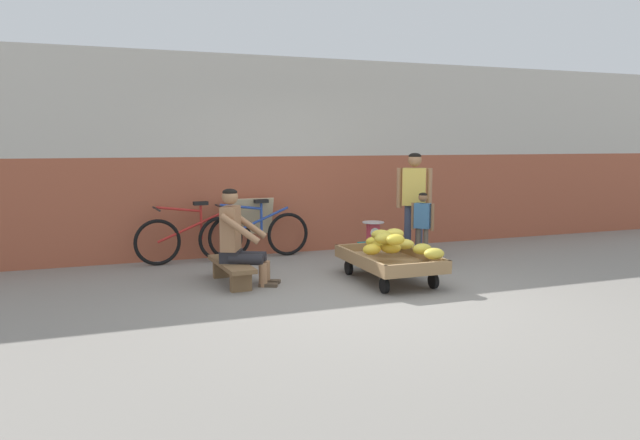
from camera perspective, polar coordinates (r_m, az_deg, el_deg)
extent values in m
plane|color=gray|center=(6.57, 4.39, -7.36)|extent=(80.00, 80.00, 0.00)
cube|color=#A35138|center=(9.19, -3.36, 1.54)|extent=(16.00, 0.30, 1.47)
cube|color=beige|center=(9.16, -3.43, 10.70)|extent=(16.00, 0.30, 1.46)
cube|color=#99754C|center=(7.28, 6.62, -4.03)|extent=(0.84, 1.44, 0.05)
cube|color=#99754C|center=(7.10, 3.75, -3.68)|extent=(0.04, 1.44, 0.10)
cube|color=#99754C|center=(7.46, 9.37, -3.22)|extent=(0.04, 1.44, 0.10)
cube|color=#99754C|center=(7.89, 4.31, -2.56)|extent=(0.84, 0.04, 0.10)
cube|color=#99754C|center=(6.67, 9.38, -4.50)|extent=(0.84, 0.04, 0.10)
cylinder|color=black|center=(7.63, 2.76, -4.58)|extent=(0.05, 0.18, 0.18)
cylinder|color=black|center=(7.89, 6.97, -4.21)|extent=(0.05, 0.18, 0.18)
cylinder|color=black|center=(6.74, 6.17, -6.23)|extent=(0.05, 0.18, 0.18)
cylinder|color=black|center=(7.04, 10.78, -5.73)|extent=(0.05, 0.18, 0.18)
ellipsoid|color=yellow|center=(7.46, 8.08, -2.30)|extent=(0.30, 0.28, 0.13)
ellipsoid|color=gold|center=(7.16, 9.73, -2.74)|extent=(0.26, 0.20, 0.13)
ellipsoid|color=gold|center=(7.17, 6.80, -2.67)|extent=(0.30, 0.28, 0.13)
ellipsoid|color=gold|center=(7.06, 4.98, -2.81)|extent=(0.28, 0.24, 0.13)
ellipsoid|color=yellow|center=(7.46, 5.79, -2.26)|extent=(0.30, 0.27, 0.13)
ellipsoid|color=gold|center=(7.74, 7.15, -1.92)|extent=(0.29, 0.26, 0.13)
ellipsoid|color=gold|center=(6.88, 10.84, -3.18)|extent=(0.25, 0.20, 0.13)
ellipsoid|color=yellow|center=(7.60, 5.30, -2.07)|extent=(0.29, 0.25, 0.13)
ellipsoid|color=yellow|center=(7.47, 7.12, -1.30)|extent=(0.26, 0.21, 0.13)
ellipsoid|color=gold|center=(7.37, 5.85, -1.42)|extent=(0.30, 0.28, 0.13)
ellipsoid|color=gold|center=(7.11, 6.16, -1.77)|extent=(0.26, 0.20, 0.13)
ellipsoid|color=gold|center=(6.96, 7.19, -1.87)|extent=(0.27, 0.22, 0.13)
cube|color=brown|center=(7.17, -8.48, -4.16)|extent=(0.37, 1.12, 0.05)
cube|color=brown|center=(7.56, -9.26, -4.62)|extent=(0.24, 0.10, 0.22)
cube|color=brown|center=(6.84, -7.57, -5.87)|extent=(0.24, 0.10, 0.22)
cylinder|color=#9E704C|center=(7.19, -5.18, -4.97)|extent=(0.10, 0.10, 0.27)
cube|color=#4C3D2D|center=(7.21, -4.70, -5.88)|extent=(0.24, 0.18, 0.04)
cylinder|color=#232328|center=(7.20, -6.77, -3.48)|extent=(0.42, 0.29, 0.13)
cylinder|color=#9E704C|center=(7.02, -5.46, -5.28)|extent=(0.10, 0.10, 0.27)
cube|color=#4C3D2D|center=(7.03, -4.97, -6.21)|extent=(0.24, 0.18, 0.04)
cylinder|color=#232328|center=(7.02, -7.09, -3.76)|extent=(0.42, 0.29, 0.13)
cube|color=#232328|center=(7.15, -8.49, -3.42)|extent=(0.32, 0.35, 0.14)
cube|color=#9E704C|center=(7.10, -8.54, -0.80)|extent=(0.30, 0.37, 0.52)
cylinder|color=#9E704C|center=(7.25, -6.93, -0.39)|extent=(0.45, 0.28, 0.36)
cylinder|color=#9E704C|center=(6.86, -7.67, -0.84)|extent=(0.45, 0.28, 0.36)
sphere|color=#9E704C|center=(7.05, -8.60, 2.22)|extent=(0.19, 0.19, 0.19)
ellipsoid|color=black|center=(7.05, -8.61, 2.64)|extent=(0.17, 0.17, 0.09)
cube|color=#19847F|center=(8.29, 5.08, -3.20)|extent=(0.36, 0.28, 0.30)
cylinder|color=#28282D|center=(8.26, 5.09, -2.07)|extent=(0.20, 0.20, 0.03)
cube|color=#C6384C|center=(8.24, 5.10, -1.15)|extent=(0.16, 0.10, 0.24)
cylinder|color=white|center=(8.19, 5.26, -1.20)|extent=(0.13, 0.01, 0.13)
cylinder|color=#B2B5BA|center=(8.22, 5.11, -0.22)|extent=(0.30, 0.30, 0.01)
torus|color=black|center=(8.44, -15.26, -2.08)|extent=(0.64, 0.11, 0.64)
torus|color=black|center=(8.67, -8.63, -1.64)|extent=(0.64, 0.11, 0.64)
cylinder|color=#AD231E|center=(8.51, -11.93, -0.53)|extent=(1.03, 0.13, 0.43)
cylinder|color=#AD231E|center=(8.53, -11.29, -0.23)|extent=(0.04, 0.04, 0.48)
cylinder|color=#AD231E|center=(8.44, -13.33, 1.00)|extent=(0.62, 0.09, 0.12)
cube|color=black|center=(8.50, -11.34, 1.58)|extent=(0.21, 0.12, 0.05)
cylinder|color=black|center=(8.38, -15.37, 1.03)|extent=(0.07, 0.48, 0.03)
torus|color=black|center=(8.57, -9.47, -1.77)|extent=(0.64, 0.09, 0.64)
torus|color=black|center=(8.88, -3.09, -1.36)|extent=(0.64, 0.09, 0.64)
cylinder|color=#234299|center=(8.68, -6.24, -0.26)|extent=(1.03, 0.11, 0.43)
cylinder|color=#234299|center=(8.71, -5.62, 0.04)|extent=(0.04, 0.04, 0.48)
cylinder|color=#234299|center=(8.59, -7.56, 1.25)|extent=(0.62, 0.08, 0.12)
cube|color=black|center=(8.68, -5.64, 1.81)|extent=(0.21, 0.11, 0.05)
cylinder|color=black|center=(8.51, -9.53, 1.29)|extent=(0.06, 0.48, 0.03)
cube|color=#C6B289|center=(8.90, -6.83, -0.66)|extent=(0.70, 0.28, 0.87)
cylinder|color=#38425B|center=(8.52, 9.44, -1.28)|extent=(0.10, 0.10, 0.80)
cylinder|color=#38425B|center=(8.52, 8.37, -1.25)|extent=(0.10, 0.10, 0.80)
cube|color=gold|center=(8.45, 9.00, 3.16)|extent=(0.38, 0.34, 0.52)
cylinder|color=#9E704C|center=(8.44, 10.42, 2.99)|extent=(0.07, 0.07, 0.56)
cylinder|color=#9E704C|center=(8.46, 7.57, 3.06)|extent=(0.07, 0.07, 0.56)
sphere|color=#9E704C|center=(8.43, 9.05, 5.70)|extent=(0.19, 0.19, 0.19)
ellipsoid|color=black|center=(8.43, 9.05, 6.06)|extent=(0.17, 0.17, 0.09)
cylinder|color=brown|center=(8.22, 10.06, -2.59)|extent=(0.07, 0.07, 0.52)
cylinder|color=brown|center=(8.25, 9.36, -2.54)|extent=(0.07, 0.07, 0.52)
cube|color=#386693|center=(8.17, 9.78, 0.40)|extent=(0.24, 0.24, 0.34)
cylinder|color=brown|center=(8.14, 10.70, 0.26)|extent=(0.05, 0.05, 0.37)
cylinder|color=brown|center=(8.21, 8.86, 0.37)|extent=(0.05, 0.05, 0.37)
sphere|color=brown|center=(8.15, 9.82, 2.16)|extent=(0.12, 0.12, 0.12)
ellipsoid|color=black|center=(8.14, 9.82, 2.40)|extent=(0.11, 0.11, 0.06)
cube|color=silver|center=(7.97, 8.87, -3.92)|extent=(0.18, 0.12, 0.24)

